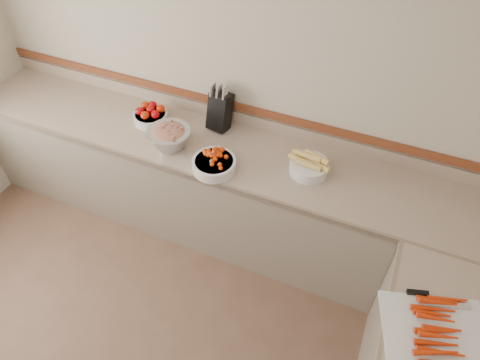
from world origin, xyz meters
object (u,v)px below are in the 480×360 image
at_px(rhubarb_bowl, 169,137).
at_px(cutting_board, 436,329).
at_px(tomato_bowl, 150,115).
at_px(corn_bowl, 309,165).
at_px(cherry_tomato_bowl, 214,163).
at_px(knife_block, 220,110).

bearing_deg(rhubarb_bowl, cutting_board, -20.42).
distance_m(tomato_bowl, rhubarb_bowl, 0.35).
height_order(tomato_bowl, corn_bowl, corn_bowl).
relative_size(corn_bowl, cutting_board, 0.49).
height_order(tomato_bowl, cherry_tomato_bowl, cherry_tomato_bowl).
bearing_deg(cutting_board, tomato_bowl, 157.33).
bearing_deg(cherry_tomato_bowl, corn_bowl, 20.51).
bearing_deg(rhubarb_bowl, knife_block, 56.54).
distance_m(tomato_bowl, cutting_board, 2.32).
height_order(knife_block, tomato_bowl, knife_block).
xyz_separation_m(corn_bowl, rhubarb_bowl, (-0.97, -0.14, 0.03)).
height_order(tomato_bowl, rhubarb_bowl, rhubarb_bowl).
relative_size(knife_block, corn_bowl, 1.25).
xyz_separation_m(corn_bowl, cutting_board, (0.89, -0.83, -0.04)).
height_order(tomato_bowl, cutting_board, tomato_bowl).
bearing_deg(corn_bowl, tomato_bowl, 177.04).
relative_size(tomato_bowl, rhubarb_bowl, 0.84).
relative_size(knife_block, cherry_tomato_bowl, 1.23).
bearing_deg(cherry_tomato_bowl, rhubarb_bowl, 167.84).
height_order(corn_bowl, cutting_board, corn_bowl).
bearing_deg(cherry_tomato_bowl, knife_block, 109.90).
height_order(knife_block, corn_bowl, knife_block).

